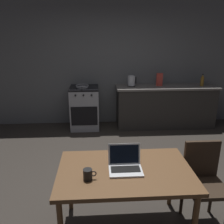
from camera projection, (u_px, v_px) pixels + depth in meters
name	position (u px, v px, depth m)	size (l,w,h in m)	color
ground_plane	(121.00, 186.00, 3.27)	(12.00, 12.00, 0.00)	#2D2823
back_wall	(124.00, 62.00, 5.27)	(6.40, 0.10, 2.78)	#595B5D
kitchen_counter	(165.00, 106.00, 5.29)	(2.16, 0.64, 0.91)	#282623
stove_oven	(85.00, 108.00, 5.18)	(0.60, 0.62, 0.91)	gray
dining_table	(125.00, 176.00, 2.36)	(1.31, 0.83, 0.72)	brown
chair	(203.00, 178.00, 2.54)	(0.40, 0.40, 0.91)	#2D2116
laptop	(125.00, 165.00, 2.33)	(0.32, 0.27, 0.22)	silver
electric_kettle	(131.00, 81.00, 5.07)	(0.19, 0.17, 0.24)	black
bottle	(202.00, 80.00, 5.11)	(0.07, 0.07, 0.26)	#8C601E
frying_pan	(82.00, 86.00, 5.00)	(0.27, 0.44, 0.05)	gray
coffee_mug	(88.00, 174.00, 2.16)	(0.12, 0.08, 0.10)	black
cereal_box	(159.00, 80.00, 5.11)	(0.13, 0.05, 0.27)	#B2382D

